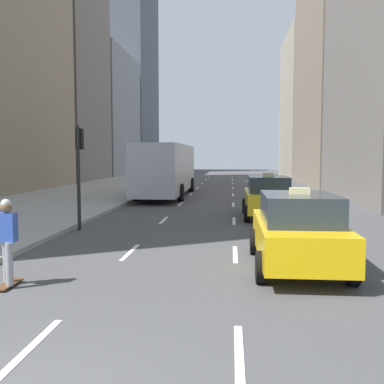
% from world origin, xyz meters
% --- Properties ---
extents(sidewalk_left, '(8.00, 66.00, 0.15)m').
position_xyz_m(sidewalk_left, '(-7.00, 27.00, 0.07)').
color(sidewalk_left, '#9E9E99').
rests_on(sidewalk_left, ground).
extents(lane_markings, '(5.72, 56.00, 0.01)m').
position_xyz_m(lane_markings, '(2.60, 23.00, 0.01)').
color(lane_markings, white).
rests_on(lane_markings, ground).
extents(building_row_left, '(6.00, 77.78, 31.78)m').
position_xyz_m(building_row_left, '(-14.00, 41.27, 13.50)').
color(building_row_left, gray).
rests_on(building_row_left, ground).
extents(taxi_lead, '(2.02, 4.40, 1.87)m').
position_xyz_m(taxi_lead, '(4.00, 6.67, 0.88)').
color(taxi_lead, yellow).
rests_on(taxi_lead, ground).
extents(taxi_second, '(2.02, 4.40, 1.87)m').
position_xyz_m(taxi_second, '(4.00, 15.15, 0.88)').
color(taxi_second, yellow).
rests_on(taxi_second, ground).
extents(city_bus, '(2.80, 11.61, 3.25)m').
position_xyz_m(city_bus, '(-1.61, 24.66, 1.79)').
color(city_bus, '#B7BCC1').
rests_on(city_bus, ground).
extents(skateboarder, '(0.36, 0.80, 1.75)m').
position_xyz_m(skateboarder, '(-1.88, 4.68, 0.96)').
color(skateboarder, brown).
rests_on(skateboarder, ground).
extents(traffic_light_pole, '(0.24, 0.42, 3.60)m').
position_xyz_m(traffic_light_pole, '(-2.75, 11.44, 2.41)').
color(traffic_light_pole, black).
rests_on(traffic_light_pole, ground).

